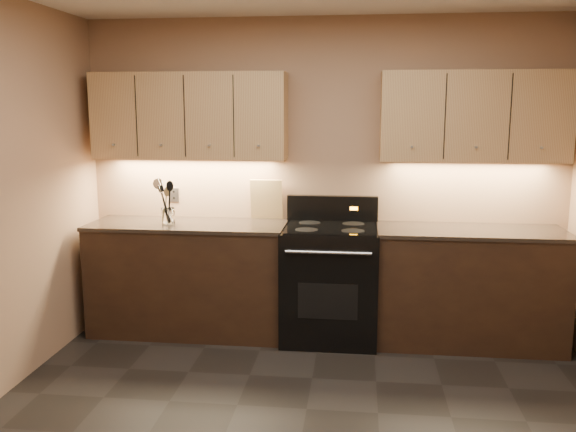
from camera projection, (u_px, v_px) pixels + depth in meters
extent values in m
cube|color=#99755A|center=(323.00, 176.00, 5.12)|extent=(4.00, 0.04, 2.60)
cube|color=black|center=(189.00, 279.00, 5.10)|extent=(1.60, 0.60, 0.90)
cube|color=#382D24|center=(188.00, 225.00, 5.02)|extent=(1.62, 0.62, 0.03)
cube|color=black|center=(468.00, 288.00, 4.84)|extent=(1.44, 0.60, 0.90)
cube|color=#382D24|center=(471.00, 231.00, 4.76)|extent=(1.46, 0.62, 0.03)
cube|color=black|center=(330.00, 284.00, 4.94)|extent=(0.76, 0.65, 0.92)
cube|color=black|center=(331.00, 227.00, 4.86)|extent=(0.70, 0.60, 0.01)
cube|color=black|center=(332.00, 209.00, 5.12)|extent=(0.76, 0.07, 0.22)
cube|color=orange|center=(354.00, 209.00, 5.06)|extent=(0.06, 0.00, 0.03)
cylinder|color=silver|center=(328.00, 253.00, 4.55)|extent=(0.65, 0.02, 0.02)
cube|color=black|center=(328.00, 302.00, 4.63)|extent=(0.46, 0.00, 0.28)
cylinder|color=black|center=(306.00, 230.00, 4.73)|extent=(0.18, 0.18, 0.00)
cylinder|color=black|center=(353.00, 231.00, 4.69)|extent=(0.18, 0.18, 0.00)
cylinder|color=black|center=(310.00, 223.00, 5.03)|extent=(0.18, 0.18, 0.00)
cylinder|color=black|center=(353.00, 224.00, 4.99)|extent=(0.18, 0.18, 0.00)
cube|color=tan|center=(190.00, 116.00, 5.01)|extent=(1.60, 0.30, 0.70)
cube|color=tan|center=(474.00, 116.00, 4.75)|extent=(1.44, 0.30, 0.70)
cube|color=#B2B5BA|center=(174.00, 195.00, 5.30)|extent=(0.08, 0.01, 0.12)
cylinder|color=white|center=(168.00, 216.00, 4.97)|extent=(0.13, 0.13, 0.13)
cylinder|color=white|center=(168.00, 223.00, 4.98)|extent=(0.11, 0.11, 0.02)
cube|color=#D2B871|center=(267.00, 199.00, 5.17)|extent=(0.27, 0.08, 0.34)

